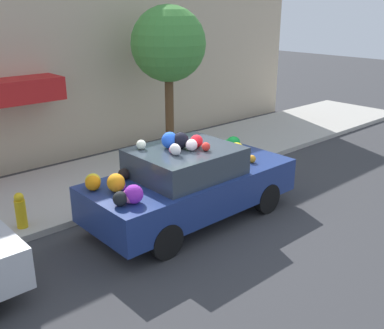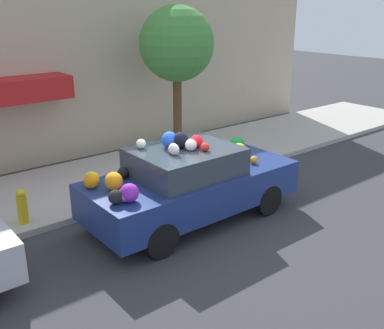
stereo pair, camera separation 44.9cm
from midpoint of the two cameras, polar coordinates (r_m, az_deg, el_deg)
The scene contains 6 objects.
ground_plane at distance 9.31m, azimuth 0.72°, elevation -6.46°, with size 60.00×60.00×0.00m, color #38383A.
sidewalk_curb at distance 11.32m, azimuth -7.99°, elevation -1.40°, with size 24.00×3.20×0.14m.
building_facade at distance 12.55m, azimuth -14.53°, elevation 13.24°, with size 18.00×1.20×5.74m.
street_tree at distance 12.33m, azimuth -0.88°, elevation 14.96°, with size 2.00×2.00×3.99m.
fire_hydrant at distance 9.06m, azimuth -19.43°, elevation -5.06°, with size 0.20×0.20×0.70m.
art_car at distance 8.83m, azimuth 1.13°, elevation -2.25°, with size 4.32×1.85×1.83m.
Camera 2 is at (-5.15, -6.59, 4.09)m, focal length 42.00 mm.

